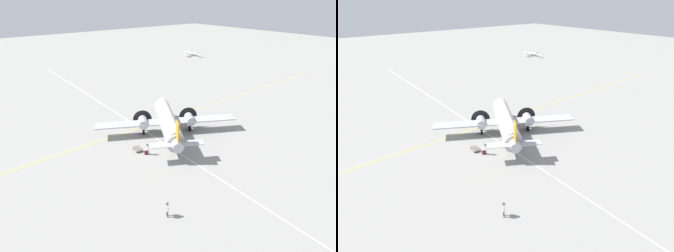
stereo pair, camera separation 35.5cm
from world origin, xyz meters
TOP-DOWN VIEW (x-y plane):
  - ground_plane at (0.00, 0.00)m, footprint 300.00×300.00m
  - apron_line_eastwest at (0.00, 5.43)m, footprint 120.00×0.16m
  - apron_line_northsouth at (-2.15, 0.00)m, footprint 0.16×120.00m
  - airliner_main at (0.23, 0.42)m, footprint 21.84×16.92m
  - crew_foreground at (-11.42, -14.17)m, footprint 0.40×0.56m
  - passenger_boarding at (-6.08, -2.78)m, footprint 0.34×0.58m
  - suitcase_near_door at (-6.26, -2.47)m, footprint 0.39×0.16m
  - suitcase_upright_spare at (-6.16, -2.57)m, footprint 0.52×0.13m
  - baggage_cart at (-6.59, -0.82)m, footprint 1.23×1.81m
  - light_aircraft_distant at (49.47, 46.32)m, footprint 6.79×9.19m

SIDE VIEW (x-z plane):
  - ground_plane at x=0.00m, z-range 0.00..0.00m
  - apron_line_eastwest at x=0.00m, z-range 0.00..0.01m
  - apron_line_northsouth at x=-2.15m, z-range 0.00..0.01m
  - suitcase_upright_spare at x=-6.16m, z-range -0.02..0.56m
  - baggage_cart at x=-6.59m, z-range -0.01..0.55m
  - suitcase_near_door at x=-6.26m, z-range -0.02..0.59m
  - light_aircraft_distant at x=49.47m, z-range -0.13..1.68m
  - passenger_boarding at x=-6.08m, z-range 0.22..1.96m
  - crew_foreground at x=-11.42m, z-range 0.23..2.02m
  - airliner_main at x=0.23m, z-range -0.44..5.73m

